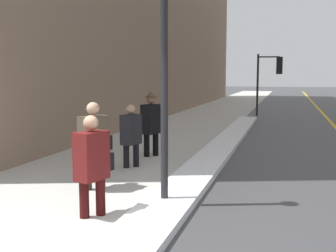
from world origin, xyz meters
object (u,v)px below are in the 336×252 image
Objects in this scene: traffic_light_near at (272,72)px; pedestrian_trailing at (92,161)px; lamp_post at (164,51)px; pedestrian_in_glasses at (151,121)px; pedestrian_with_shoulder_bag at (94,141)px; pedestrian_nearside at (131,133)px.

pedestrian_trailing is (-1.92, -17.32, -1.48)m from traffic_light_near.
lamp_post reaches higher than pedestrian_in_glasses.
pedestrian_trailing is at bearing 24.83° from pedestrian_in_glasses.
pedestrian_in_glasses reaches higher than pedestrian_trailing.
pedestrian_with_shoulder_bag reaches higher than pedestrian_nearside.
pedestrian_with_shoulder_bag is at bearing 16.92° from pedestrian_in_glasses.
lamp_post is 2.37× the size of pedestrian_in_glasses.
pedestrian_trailing is 1.05× the size of pedestrian_nearside.
lamp_post is at bearing 48.37° from pedestrian_nearside.
lamp_post is 2.30m from pedestrian_with_shoulder_bag.
pedestrian_nearside is (-0.67, 3.36, -0.04)m from pedestrian_trailing.
pedestrian_in_glasses is at bearing -163.08° from pedestrian_with_shoulder_bag.
lamp_post is 2.04m from pedestrian_trailing.
traffic_light_near reaches higher than pedestrian_trailing.
pedestrian_nearside is at bearing 16.26° from pedestrian_in_glasses.
traffic_light_near is at bearing -172.10° from pedestrian_with_shoulder_bag.
lamp_post is at bearing 38.18° from pedestrian_in_glasses.
pedestrian_with_shoulder_bag is (-0.66, 1.43, 0.05)m from pedestrian_trailing.
pedestrian_nearside is (-1.55, 2.55, -1.69)m from lamp_post.
lamp_post is 3.43m from pedestrian_nearside.
traffic_light_near is 12.88m from pedestrian_in_glasses.
pedestrian_in_glasses is at bearing -163.74° from pedestrian_nearside.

